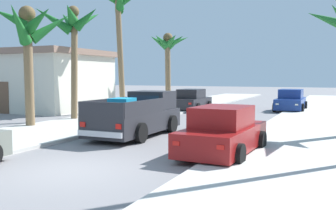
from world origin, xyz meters
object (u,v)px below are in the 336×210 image
at_px(car_right_mid, 192,100).
at_px(palm_tree_left_mid, 119,10).
at_px(palm_tree_left_back, 168,47).
at_px(roadside_house, 41,80).
at_px(car_left_near, 291,101).
at_px(car_right_near, 223,132).
at_px(pickup_truck, 138,116).
at_px(palm_tree_left_fore, 73,27).
at_px(palm_tree_right_back, 29,32).

height_order(car_right_mid, palm_tree_left_mid, palm_tree_left_mid).
distance_m(palm_tree_left_back, roadside_house, 10.31).
distance_m(palm_tree_left_mid, roadside_house, 8.21).
xyz_separation_m(car_left_near, palm_tree_left_mid, (-10.20, -6.41, 6.11)).
bearing_deg(car_right_near, car_left_near, 89.64).
bearing_deg(pickup_truck, palm_tree_left_fore, 150.55).
bearing_deg(car_right_near, palm_tree_left_back, 119.27).
bearing_deg(palm_tree_right_back, pickup_truck, 1.02).
relative_size(palm_tree_left_back, roadside_house, 0.67).
distance_m(car_right_mid, palm_tree_left_mid, 8.10).
distance_m(car_left_near, car_right_mid, 7.04).
xyz_separation_m(car_left_near, palm_tree_left_back, (-9.75, 0.46, 4.10)).
height_order(palm_tree_left_mid, palm_tree_left_back, palm_tree_left_mid).
bearing_deg(palm_tree_left_mid, palm_tree_right_back, -90.02).
bearing_deg(car_right_mid, palm_tree_left_mid, -132.96).
bearing_deg(palm_tree_left_back, car_right_near, -60.73).
xyz_separation_m(car_left_near, palm_tree_left_fore, (-10.35, -11.04, 4.44)).
xyz_separation_m(palm_tree_right_back, roadside_house, (-6.77, 8.04, -2.37)).
bearing_deg(palm_tree_left_mid, roadside_house, 179.98).
bearing_deg(car_right_mid, car_right_near, -65.58).
distance_m(palm_tree_left_back, palm_tree_right_back, 14.92).
bearing_deg(pickup_truck, car_right_mid, 100.00).
xyz_separation_m(car_left_near, car_right_mid, (-6.57, -2.52, 0.00)).
distance_m(pickup_truck, car_right_mid, 12.01).
relative_size(car_left_near, car_right_mid, 0.99).
distance_m(pickup_truck, car_left_near, 15.04).
relative_size(palm_tree_left_fore, palm_tree_right_back, 1.10).
bearing_deg(palm_tree_left_fore, car_left_near, 46.84).
height_order(car_right_near, roadside_house, roadside_house).
height_order(car_right_mid, palm_tree_left_fore, palm_tree_left_fore).
distance_m(car_left_near, palm_tree_left_fore, 15.77).
bearing_deg(car_right_near, pickup_truck, 151.17).
distance_m(palm_tree_left_fore, palm_tree_left_back, 11.52).
bearing_deg(car_left_near, car_right_near, -90.36).
distance_m(car_left_near, palm_tree_left_mid, 13.51).
bearing_deg(pickup_truck, palm_tree_right_back, -178.98).
xyz_separation_m(car_right_mid, palm_tree_left_back, (-3.18, 2.98, 4.10)).
xyz_separation_m(car_right_near, roadside_house, (-16.87, 10.35, 1.47)).
bearing_deg(pickup_truck, car_left_near, 72.65).
distance_m(pickup_truck, car_right_near, 5.00).
xyz_separation_m(pickup_truck, palm_tree_left_back, (-5.27, 14.81, 4.02)).
height_order(car_left_near, palm_tree_left_mid, palm_tree_left_mid).
distance_m(pickup_truck, roadside_house, 14.86).
xyz_separation_m(palm_tree_left_fore, palm_tree_left_back, (0.60, 11.50, -0.34)).
bearing_deg(car_right_near, palm_tree_left_fore, 150.81).
height_order(pickup_truck, car_left_near, pickup_truck).
xyz_separation_m(pickup_truck, palm_tree_left_mid, (-5.71, 7.94, 6.03)).
relative_size(car_right_mid, palm_tree_right_back, 0.74).
relative_size(car_right_near, palm_tree_right_back, 0.75).
bearing_deg(palm_tree_right_back, palm_tree_left_mid, 89.98).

